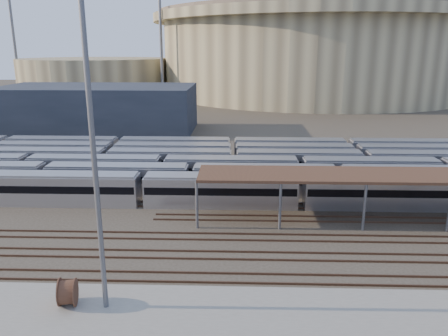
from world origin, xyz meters
The scene contains 12 objects.
ground centered at (0.00, 0.00, 0.00)m, with size 420.00×420.00×0.00m, color #383026.
apron centered at (-5.00, -15.00, 0.10)m, with size 50.00×9.00×0.20m, color gray.
subway_trains centered at (0.57, 18.50, 1.80)m, with size 125.78×23.90×3.60m.
empty_tracks centered at (0.00, -5.00, 0.09)m, with size 170.00×9.62×0.18m.
stadium centered at (25.00, 140.00, 16.47)m, with size 124.00×124.00×32.50m.
secondary_arena centered at (-60.00, 130.00, 7.00)m, with size 56.00×56.00×14.00m, color tan.
service_building centered at (-35.00, 55.00, 5.00)m, with size 42.00×20.00×10.00m, color #1E232D.
floodlight_0 centered at (-30.00, 110.00, 20.65)m, with size 4.00×1.00×38.40m.
floodlight_1 centered at (-85.00, 120.00, 20.65)m, with size 4.00×1.00×38.40m.
floodlight_3 centered at (-10.00, 160.00, 20.65)m, with size 4.00×1.00×38.40m.
cable_reel_east centered at (-15.99, -13.42, 1.23)m, with size 2.06×2.06×1.14m, color brown.
yard_light_pole centered at (-13.21, -13.52, 11.06)m, with size 0.81×0.36×21.55m.
Camera 1 is at (-3.74, -40.90, 18.30)m, focal length 35.00 mm.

